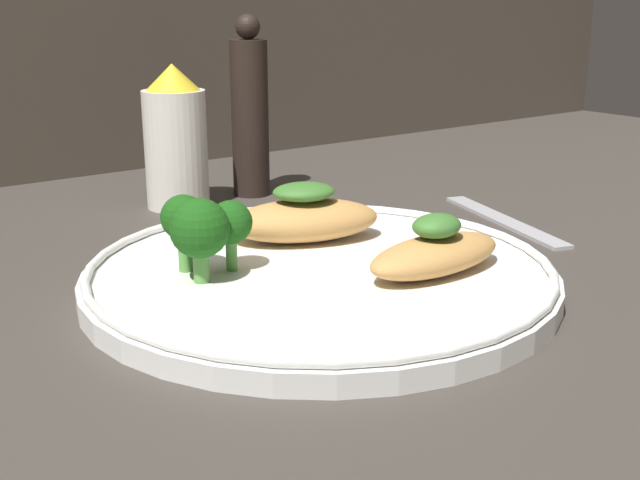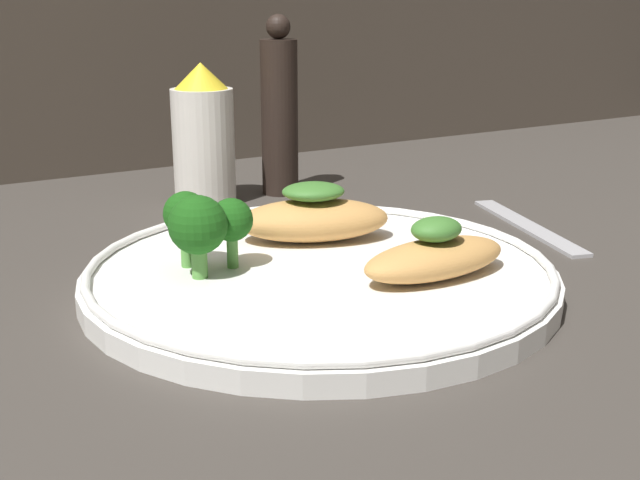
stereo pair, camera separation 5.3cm
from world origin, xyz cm
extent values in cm
cube|color=#3D3833|center=(0.00, 0.00, -0.50)|extent=(180.00, 180.00, 1.00)
cylinder|color=white|center=(0.00, 0.00, 0.70)|extent=(31.76, 31.76, 1.40)
torus|color=white|center=(0.00, 0.00, 1.70)|extent=(31.16, 31.16, 0.60)
ellipsoid|color=tan|center=(5.57, -5.25, 2.63)|extent=(10.99, 4.86, 2.45)
ellipsoid|color=#3D752D|center=(5.57, -5.25, 4.64)|extent=(3.61, 2.92, 1.56)
ellipsoid|color=tan|center=(2.97, 5.97, 2.94)|extent=(12.63, 9.32, 3.07)
ellipsoid|color=#3D752D|center=(2.97, 5.97, 5.13)|extent=(5.69, 5.16, 1.32)
cylinder|color=#569942|center=(-4.94, 3.21, 2.56)|extent=(0.76, 0.76, 2.31)
sphere|color=#195114|center=(-4.94, 3.21, 4.73)|extent=(2.91, 2.91, 2.91)
cylinder|color=#569942|center=(-7.47, 4.94, 2.72)|extent=(0.91, 0.91, 2.64)
sphere|color=#195114|center=(-7.47, 4.94, 5.10)|extent=(3.02, 3.02, 3.02)
cylinder|color=#569942|center=(-7.64, 2.44, 2.51)|extent=(1.04, 1.04, 2.22)
sphere|color=#195114|center=(-7.64, 2.44, 4.96)|extent=(3.84, 3.84, 3.84)
cylinder|color=white|center=(2.58, 25.71, 5.42)|extent=(5.80, 5.80, 10.83)
cone|color=yellow|center=(2.58, 25.71, 12.03)|extent=(4.93, 4.93, 2.38)
cylinder|color=black|center=(10.66, 25.71, 7.52)|extent=(3.62, 3.62, 15.05)
sphere|color=black|center=(10.66, 25.71, 16.22)|extent=(2.35, 2.35, 2.35)
cube|color=#B2B2B7|center=(22.81, 3.67, 0.30)|extent=(6.68, 17.11, 0.60)
camera|label=1|loc=(-30.50, -40.92, 18.90)|focal=45.00mm
camera|label=2|loc=(-26.07, -43.88, 18.90)|focal=45.00mm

